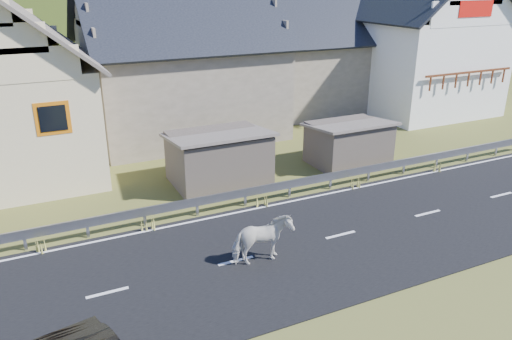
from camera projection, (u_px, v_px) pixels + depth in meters
ground at (340, 236)px, 17.49m from camera, size 160.00×160.00×0.00m
road at (340, 235)px, 17.48m from camera, size 60.00×7.00×0.04m
lane_markings at (340, 235)px, 17.47m from camera, size 60.00×6.60×0.01m
guardrail at (290, 185)px, 20.39m from camera, size 28.10×0.09×0.75m
shed_left at (219, 158)px, 21.77m from camera, size 4.30×3.30×2.40m
shed_right at (348, 144)px, 23.99m from camera, size 3.80×2.90×2.20m
house_cream at (2, 77)px, 22.01m from camera, size 7.80×9.80×8.30m
house_stone_a at (178, 51)px, 28.05m from camera, size 10.80×9.80×8.90m
house_stone_b at (312, 44)px, 33.89m from camera, size 9.80×8.80×8.10m
house_white at (412, 32)px, 33.48m from camera, size 8.80×10.80×9.70m
mountain at (61, 63)px, 178.31m from camera, size 440.00×280.00×260.00m
horse at (262, 240)px, 15.53m from camera, size 0.91×1.90×1.58m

